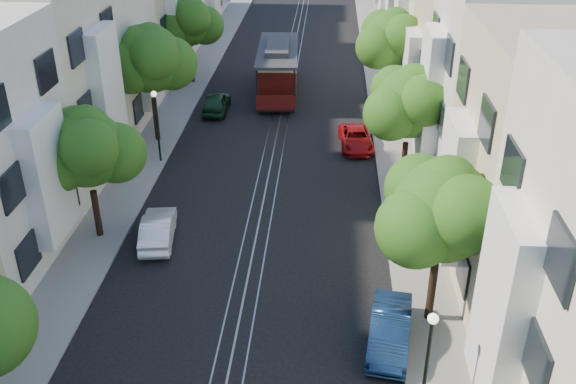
% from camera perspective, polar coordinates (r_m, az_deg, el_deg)
% --- Properties ---
extents(ground, '(200.00, 200.00, 0.00)m').
position_cam_1_polar(ground, '(41.82, -0.83, 5.97)').
color(ground, black).
rests_on(ground, ground).
extents(sidewalk_east, '(2.50, 80.00, 0.12)m').
position_cam_1_polar(sidewalk_east, '(41.89, 9.15, 5.73)').
color(sidewalk_east, gray).
rests_on(sidewalk_east, ground).
extents(sidewalk_west, '(2.50, 80.00, 0.12)m').
position_cam_1_polar(sidewalk_west, '(42.95, -10.58, 6.18)').
color(sidewalk_west, gray).
rests_on(sidewalk_west, ground).
extents(rail_left, '(0.06, 80.00, 0.02)m').
position_cam_1_polar(rail_left, '(41.86, -1.59, 6.00)').
color(rail_left, gray).
rests_on(rail_left, ground).
extents(rail_slot, '(0.06, 80.00, 0.02)m').
position_cam_1_polar(rail_slot, '(41.82, -0.83, 5.98)').
color(rail_slot, gray).
rests_on(rail_slot, ground).
extents(rail_right, '(0.06, 80.00, 0.02)m').
position_cam_1_polar(rail_right, '(41.78, -0.08, 5.97)').
color(rail_right, gray).
rests_on(rail_right, ground).
extents(lane_line, '(0.08, 80.00, 0.01)m').
position_cam_1_polar(lane_line, '(41.82, -0.83, 5.97)').
color(lane_line, tan).
rests_on(lane_line, ground).
extents(townhouses_east, '(7.75, 72.00, 12.00)m').
position_cam_1_polar(townhouses_east, '(40.88, 16.32, 12.01)').
color(townhouses_east, beige).
rests_on(townhouses_east, ground).
extents(townhouses_west, '(7.75, 72.00, 11.76)m').
position_cam_1_polar(townhouses_west, '(42.67, -17.39, 12.37)').
color(townhouses_west, silver).
rests_on(townhouses_west, ground).
extents(tree_e_b, '(4.93, 4.08, 6.68)m').
position_cam_1_polar(tree_e_b, '(22.88, 13.68, -1.84)').
color(tree_e_b, black).
rests_on(tree_e_b, ground).
extents(tree_e_c, '(4.84, 3.99, 6.52)m').
position_cam_1_polar(tree_e_c, '(32.82, 10.85, 7.65)').
color(tree_e_c, black).
rests_on(tree_e_c, ground).
extents(tree_e_d, '(5.01, 4.16, 6.85)m').
position_cam_1_polar(tree_e_d, '(43.16, 9.36, 13.15)').
color(tree_e_d, black).
rests_on(tree_e_d, ground).
extents(tree_w_b, '(4.72, 3.87, 6.27)m').
position_cam_1_polar(tree_w_b, '(28.97, -17.38, 3.54)').
color(tree_w_b, black).
rests_on(tree_w_b, ground).
extents(tree_w_c, '(5.13, 4.28, 7.09)m').
position_cam_1_polar(tree_w_c, '(38.53, -12.11, 11.37)').
color(tree_w_c, black).
rests_on(tree_w_c, ground).
extents(tree_w_d, '(4.84, 3.99, 6.52)m').
position_cam_1_polar(tree_w_d, '(48.96, -8.76, 14.67)').
color(tree_w_d, black).
rests_on(tree_w_d, ground).
extents(lamp_east, '(0.32, 0.32, 4.16)m').
position_cam_1_polar(lamp_east, '(19.82, 12.37, -13.79)').
color(lamp_east, black).
rests_on(lamp_east, ground).
extents(lamp_west, '(0.32, 0.32, 4.16)m').
position_cam_1_polar(lamp_west, '(36.31, -11.64, 6.64)').
color(lamp_west, black).
rests_on(lamp_west, ground).
extents(cable_car, '(3.17, 9.05, 3.43)m').
position_cam_1_polar(cable_car, '(46.67, -0.90, 11.04)').
color(cable_car, black).
rests_on(cable_car, ground).
extents(parked_car_e_mid, '(1.95, 4.18, 1.32)m').
position_cam_1_polar(parked_car_e_mid, '(23.79, 9.04, -12.00)').
color(parked_car_e_mid, '#0D2345').
rests_on(parked_car_e_mid, ground).
extents(parked_car_e_far, '(2.17, 4.16, 1.12)m').
position_cam_1_polar(parked_car_e_far, '(38.63, 6.06, 4.75)').
color(parked_car_e_far, '#9A0E0F').
rests_on(parked_car_e_far, ground).
extents(parked_car_w_mid, '(1.86, 4.03, 1.28)m').
position_cam_1_polar(parked_car_w_mid, '(29.75, -11.49, -3.21)').
color(parked_car_w_mid, white).
rests_on(parked_car_w_mid, ground).
extents(parked_car_w_far, '(1.59, 3.93, 1.34)m').
position_cam_1_polar(parked_car_w_far, '(44.08, -6.39, 7.93)').
color(parked_car_w_far, '#163820').
rests_on(parked_car_w_far, ground).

